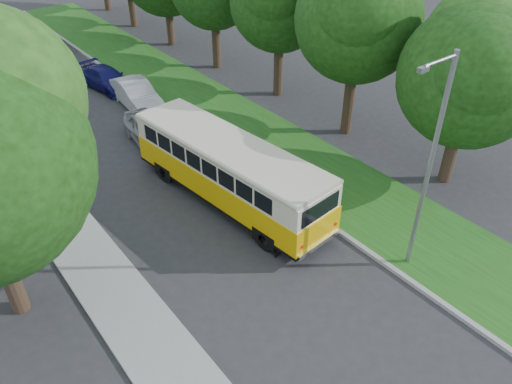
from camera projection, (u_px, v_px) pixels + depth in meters
ground at (273, 277)px, 17.74m from camera, size 120.00×120.00×0.00m
curb at (264, 179)px, 22.73m from camera, size 0.20×70.00×0.15m
grass_verge at (302, 163)px, 23.92m from camera, size 4.50×70.00×0.13m
sidewalk at (88, 257)px, 18.51m from camera, size 2.20×70.00×0.12m
lamppost_near at (429, 163)px, 15.73m from camera, size 1.71×0.16×8.00m
warning_sign at (25, 142)px, 22.21m from camera, size 0.56×0.10×2.50m
vintage_bus at (229, 173)px, 20.64m from camera, size 3.55×10.05×2.92m
car_silver at (151, 131)px, 25.11m from camera, size 2.30×4.58×1.50m
car_white at (137, 94)px, 28.75m from camera, size 1.93×4.68×1.51m
car_blue at (107, 79)px, 30.94m from camera, size 2.57×4.73×1.30m
car_grey at (40, 41)px, 36.49m from camera, size 2.81×5.43×1.46m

